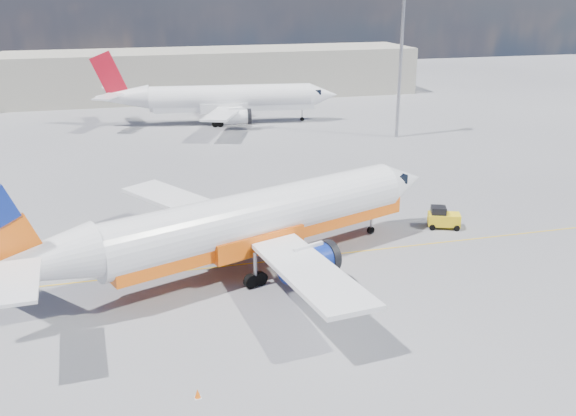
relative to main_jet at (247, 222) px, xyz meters
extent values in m
plane|color=#5E5E63|center=(4.48, -2.04, -3.51)|extent=(240.00, 240.00, 0.00)
cube|color=gold|center=(4.48, 0.96, -3.50)|extent=(70.00, 0.15, 0.01)
cube|color=#A6A08F|center=(9.48, 72.96, 0.49)|extent=(70.00, 14.00, 8.00)
cylinder|color=white|center=(1.02, 0.39, 0.24)|extent=(22.63, 11.43, 3.53)
cone|color=white|center=(13.65, 5.19, 0.24)|extent=(5.14, 4.78, 3.53)
cone|color=white|center=(-13.07, -4.97, 0.60)|extent=(7.99, 5.72, 3.36)
cube|color=black|center=(12.29, 4.67, 0.81)|extent=(2.50, 2.86, 0.73)
cube|color=#FC630F|center=(1.51, 0.57, -0.96)|extent=(22.41, 10.84, 1.25)
cube|color=white|center=(-3.02, 6.63, -0.70)|extent=(9.85, 12.14, 0.83)
cube|color=white|center=(2.15, -6.97, -0.70)|extent=(4.78, 12.78, 0.83)
cylinder|color=navy|center=(-0.15, 4.94, -1.69)|extent=(4.20, 3.18, 1.97)
cylinder|color=navy|center=(3.17, -3.80, -1.69)|extent=(4.20, 3.18, 1.97)
cylinder|color=black|center=(1.40, 5.54, -1.69)|extent=(1.26, 2.22, 2.18)
cylinder|color=black|center=(4.72, -3.21, -1.69)|extent=(1.26, 2.22, 2.18)
cube|color=white|center=(-13.34, -8.63, 1.27)|extent=(2.54, 5.30, 0.19)
cylinder|color=#9A99A1|center=(10.74, 4.08, -2.21)|extent=(0.24, 0.24, 2.18)
cylinder|color=black|center=(10.74, 4.08, -3.21)|extent=(0.63, 0.44, 0.58)
cylinder|color=black|center=(-1.81, 1.98, -3.04)|extent=(1.01, 0.70, 0.94)
cylinder|color=black|center=(-0.04, -2.68, -3.04)|extent=(1.01, 0.70, 0.94)
cylinder|color=white|center=(7.88, 49.12, 0.16)|extent=(22.63, 6.02, 3.46)
cone|color=white|center=(21.01, 47.60, 0.16)|extent=(4.44, 3.90, 3.46)
cone|color=white|center=(-6.77, 50.83, 0.51)|extent=(7.45, 4.09, 3.29)
cube|color=black|center=(19.60, 47.76, 0.71)|extent=(1.99, 2.52, 0.71)
cube|color=white|center=(8.38, 49.06, -1.01)|extent=(22.55, 5.41, 1.22)
cube|color=white|center=(7.19, 56.37, -0.76)|extent=(4.79, 12.52, 0.82)
cube|color=white|center=(5.54, 42.23, -0.76)|extent=(7.35, 12.57, 0.82)
cylinder|color=white|center=(8.91, 53.61, -1.73)|extent=(3.86, 2.34, 1.93)
cylinder|color=white|center=(7.86, 44.52, -1.73)|extent=(3.86, 2.34, 1.93)
cylinder|color=black|center=(10.53, 53.42, -1.73)|extent=(0.75, 2.18, 2.14)
cylinder|color=black|center=(9.47, 44.33, -1.73)|extent=(0.75, 2.18, 2.14)
cube|color=red|center=(-8.29, 51.00, 3.61)|extent=(4.78, 0.85, 6.35)
cube|color=white|center=(-7.91, 54.24, 1.17)|extent=(3.20, 5.43, 0.18)
cube|color=white|center=(-8.66, 47.77, 1.17)|extent=(4.15, 5.56, 0.18)
cylinder|color=#9A99A1|center=(17.98, 47.95, -2.23)|extent=(0.20, 0.20, 2.14)
cylinder|color=black|center=(17.98, 47.95, -3.22)|extent=(0.59, 0.31, 0.57)
cylinder|color=black|center=(6.14, 51.78, -3.05)|extent=(0.95, 0.49, 0.92)
cylinder|color=black|center=(5.58, 46.93, -3.05)|extent=(0.95, 0.49, 0.92)
cylinder|color=black|center=(16.24, 4.74, -3.27)|extent=(0.52, 0.35, 0.48)
cylinder|color=black|center=(15.76, 3.48, -3.27)|extent=(0.52, 0.35, 0.48)
cylinder|color=black|center=(18.04, 4.05, -3.27)|extent=(0.52, 0.35, 0.48)
cylinder|color=black|center=(17.56, 2.80, -3.27)|extent=(0.52, 0.35, 0.48)
cube|color=yellow|center=(16.90, 3.77, -2.78)|extent=(2.82, 2.15, 0.96)
cube|color=black|center=(16.45, 3.94, -2.02)|extent=(1.49, 1.49, 0.58)
cube|color=white|center=(-5.26, -13.61, -3.49)|extent=(0.34, 0.34, 0.03)
cone|color=#F55E09|center=(-5.26, -13.61, -3.25)|extent=(0.29, 0.29, 0.45)
cylinder|color=#9A99A1|center=(26.84, 34.95, 6.15)|extent=(0.42, 0.42, 19.30)
camera|label=1|loc=(-7.86, -39.59, 15.04)|focal=40.00mm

